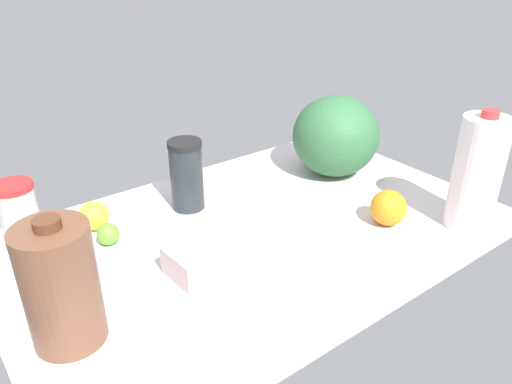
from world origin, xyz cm
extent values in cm
cube|color=silver|center=(0.00, 0.00, 1.50)|extent=(120.00, 76.00, 3.00)
cube|color=beige|center=(-12.14, -6.41, 6.11)|extent=(29.54, 12.27, 6.21)
cylinder|color=brown|center=(-48.70, -9.83, 14.37)|extent=(12.69, 12.69, 22.74)
cylinder|color=#59331E|center=(-48.70, -9.83, 26.64)|extent=(4.44, 4.44, 1.80)
ellipsoid|color=#32683B|center=(37.89, 11.64, 14.75)|extent=(25.12, 25.12, 23.50)
cylinder|color=silver|center=(-46.98, 26.41, 10.20)|extent=(8.58, 8.58, 14.41)
cylinder|color=red|center=(-46.98, 26.41, 18.11)|extent=(8.84, 8.84, 1.40)
cylinder|color=#272D31|center=(-7.67, 19.35, 11.58)|extent=(8.44, 8.44, 17.16)
cylinder|color=black|center=(-7.67, 19.35, 20.86)|extent=(8.70, 8.70, 1.40)
cylinder|color=white|center=(42.71, -29.99, 16.86)|extent=(11.18, 11.18, 27.72)
cylinder|color=red|center=(42.71, -29.99, 31.62)|extent=(3.91, 3.91, 1.80)
sphere|color=orange|center=(27.31, -17.81, 7.45)|extent=(8.90, 8.90, 8.90)
sphere|color=yellow|center=(-31.34, 23.56, 6.57)|extent=(7.13, 7.13, 7.13)
sphere|color=#6EB236|center=(-49.19, 5.10, 5.87)|extent=(5.74, 5.74, 5.74)
sphere|color=#66AB32|center=(-31.38, 15.05, 5.60)|extent=(5.19, 5.19, 5.19)
camera|label=1|loc=(-62.98, -83.31, 67.15)|focal=35.00mm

